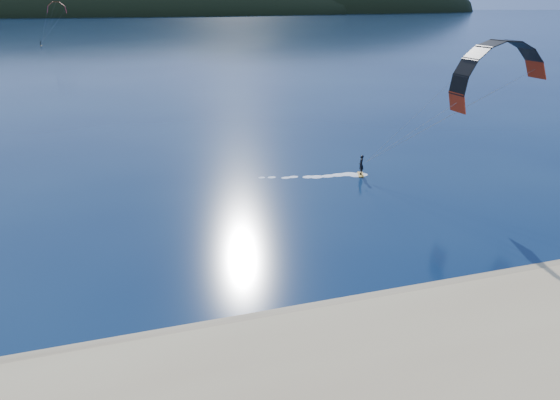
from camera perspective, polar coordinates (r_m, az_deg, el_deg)
name	(u,v)px	position (r m, az deg, el deg)	size (l,w,h in m)	color
ground	(310,375)	(26.08, 3.34, -18.44)	(1800.00, 1800.00, 0.00)	#071939
wet_sand	(282,322)	(29.45, 0.17, -13.09)	(220.00, 2.50, 0.10)	#927A55
headland	(111,14)	(764.27, -17.90, 18.71)	(1200.00, 310.00, 140.00)	black
kitesurfer_near	(493,92)	(53.30, 22.13, 10.87)	(26.53, 8.17, 14.16)	orange
kitesurfer_far	(57,12)	(227.94, -23.15, 18.33)	(11.76, 5.78, 14.76)	orange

